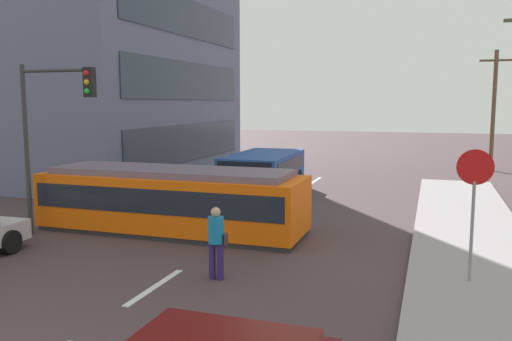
% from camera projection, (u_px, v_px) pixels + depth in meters
% --- Properties ---
extents(ground_plane, '(120.00, 120.00, 0.00)m').
position_uv_depth(ground_plane, '(224.00, 241.00, 15.29)').
color(ground_plane, '#48373B').
extents(sidewalk_curb_right, '(3.20, 36.00, 0.14)m').
position_uv_depth(sidewalk_curb_right, '(494.00, 325.00, 9.38)').
color(sidewalk_curb_right, '#998F94').
rests_on(sidewalk_curb_right, ground).
extents(lane_stripe_2, '(0.16, 2.40, 0.01)m').
position_uv_depth(lane_stripe_2, '(155.00, 287.00, 11.53)').
color(lane_stripe_2, silver).
rests_on(lane_stripe_2, ground).
extents(lane_stripe_3, '(0.16, 2.40, 0.01)m').
position_uv_depth(lane_stripe_3, '(284.00, 201.00, 21.50)').
color(lane_stripe_3, silver).
rests_on(lane_stripe_3, ground).
extents(lane_stripe_4, '(0.16, 2.40, 0.01)m').
position_uv_depth(lane_stripe_4, '(316.00, 181.00, 27.15)').
color(lane_stripe_4, silver).
rests_on(lane_stripe_4, ground).
extents(streetcar_tram, '(8.32, 2.56, 1.99)m').
position_uv_depth(streetcar_tram, '(172.00, 199.00, 16.36)').
color(streetcar_tram, '#F65D0A').
rests_on(streetcar_tram, ground).
extents(city_bus, '(2.65, 5.51, 1.78)m').
position_uv_depth(city_bus, '(263.00, 171.00, 23.22)').
color(city_bus, '#264A9A').
rests_on(city_bus, ground).
extents(pedestrian_crossing, '(0.49, 0.36, 1.67)m').
position_uv_depth(pedestrian_crossing, '(216.00, 239.00, 11.92)').
color(pedestrian_crossing, navy).
rests_on(pedestrian_crossing, ground).
extents(parked_sedan_far, '(2.01, 4.06, 1.19)m').
position_uv_depth(parked_sedan_far, '(141.00, 187.00, 21.22)').
color(parked_sedan_far, black).
rests_on(parked_sedan_far, ground).
extents(stop_sign, '(0.76, 0.07, 2.88)m').
position_uv_depth(stop_sign, '(474.00, 188.00, 11.26)').
color(stop_sign, gray).
rests_on(stop_sign, sidewalk_curb_right).
extents(traffic_light_mast, '(2.55, 0.33, 5.12)m').
position_uv_depth(traffic_light_mast, '(51.00, 118.00, 15.44)').
color(traffic_light_mast, '#333333').
rests_on(traffic_light_mast, ground).
extents(utility_pole_far, '(1.80, 0.24, 7.01)m').
position_uv_depth(utility_pole_far, '(494.00, 108.00, 30.73)').
color(utility_pole_far, brown).
rests_on(utility_pole_far, ground).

